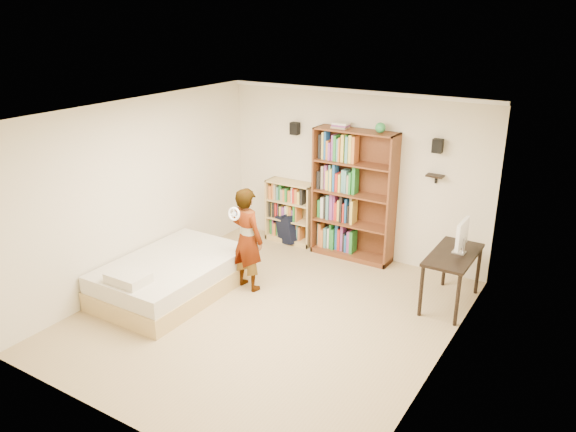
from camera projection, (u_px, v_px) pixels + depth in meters
name	position (u px, v px, depth m)	size (l,w,h in m)	color
ground	(269.00, 315.00, 7.51)	(4.50, 5.00, 0.01)	tan
room_shell	(267.00, 190.00, 6.90)	(4.52, 5.02, 2.71)	beige
crown_molding	(266.00, 116.00, 6.59)	(4.50, 5.00, 0.06)	white
speaker_left	(295.00, 128.00, 9.25)	(0.14, 0.12, 0.20)	black
speaker_right	(438.00, 146.00, 8.07)	(0.14, 0.12, 0.20)	black
wall_shelf	(435.00, 176.00, 8.23)	(0.25, 0.16, 0.03)	black
tall_bookshelf	(354.00, 196.00, 8.93)	(1.33, 0.39, 2.11)	brown
low_bookshelf	(291.00, 212.00, 9.73)	(0.87, 0.33, 1.09)	tan
computer_desk	(451.00, 279.00, 7.67)	(0.56, 1.12, 0.76)	black
imac	(461.00, 237.00, 7.48)	(0.09, 0.46, 0.46)	white
daybed	(172.00, 272.00, 8.01)	(1.39, 2.14, 0.63)	beige
person	(247.00, 239.00, 8.01)	(0.56, 0.37, 1.53)	black
wii_wheel	(234.00, 214.00, 7.62)	(0.19, 0.19, 0.03)	white
navy_bag	(287.00, 228.00, 9.77)	(0.38, 0.25, 0.51)	black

